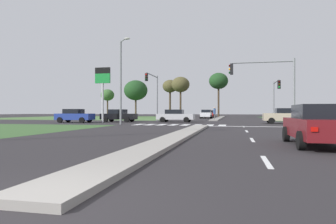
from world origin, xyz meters
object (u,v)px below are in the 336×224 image
at_px(traffic_signal_far_left, 154,88).
at_px(fuel_price_totem, 103,82).
at_px(car_white_near, 206,114).
at_px(car_black_fifth, 119,116).
at_px(car_silver_second, 175,116).
at_px(treeline_fourth, 181,85).
at_px(pedestrian_at_median, 215,112).
at_px(car_beige_third, 284,116).
at_px(car_blue_sixth, 75,116).
at_px(car_maroon_eighth, 318,125).
at_px(street_lamp_second, 121,77).
at_px(treeline_third, 170,87).
at_px(treeline_second, 136,90).
at_px(car_red_seventh, 209,114).
at_px(traffic_signal_near_right, 269,79).
at_px(traffic_signal_far_right, 276,93).
at_px(treeline_fifth, 219,81).
at_px(treeline_near, 108,95).

relative_size(traffic_signal_far_left, fuel_price_totem, 0.98).
height_order(car_white_near, car_black_fifth, car_white_near).
distance_m(car_silver_second, treeline_fourth, 34.70).
bearing_deg(fuel_price_totem, pedestrian_at_median, 47.29).
distance_m(car_white_near, car_beige_third, 24.67).
bearing_deg(pedestrian_at_median, car_black_fifth, -96.54).
relative_size(car_black_fifth, car_blue_sixth, 0.99).
height_order(car_beige_third, traffic_signal_far_left, traffic_signal_far_left).
distance_m(car_maroon_eighth, street_lamp_second, 21.00).
distance_m(car_white_near, treeline_third, 18.74).
distance_m(car_silver_second, street_lamp_second, 9.61).
relative_size(pedestrian_at_median, treeline_second, 0.21).
height_order(car_silver_second, treeline_fourth, treeline_fourth).
relative_size(car_red_seventh, pedestrian_at_median, 2.31).
bearing_deg(car_red_seventh, street_lamp_second, 80.95).
height_order(traffic_signal_near_right, fuel_price_totem, fuel_price_totem).
bearing_deg(treeline_fourth, treeline_second, -173.65).
bearing_deg(street_lamp_second, traffic_signal_far_right, 34.00).
relative_size(treeline_second, treeline_third, 0.98).
distance_m(car_white_near, treeline_fourth, 16.47).
height_order(car_white_near, treeline_fifth, treeline_fifth).
bearing_deg(pedestrian_at_median, car_red_seventh, 135.83).
bearing_deg(traffic_signal_far_right, pedestrian_at_median, 137.58).
height_order(traffic_signal_far_left, treeline_fourth, treeline_fourth).
bearing_deg(car_red_seventh, car_white_near, 89.88).
bearing_deg(car_blue_sixth, traffic_signal_near_right, 77.67).
xyz_separation_m(car_blue_sixth, car_red_seventh, (12.84, 31.93, -0.01)).
relative_size(street_lamp_second, fuel_price_totem, 1.29).
bearing_deg(treeline_near, car_silver_second, -54.87).
xyz_separation_m(traffic_signal_near_right, treeline_second, (-25.67, 41.14, 2.28)).
relative_size(car_maroon_eighth, treeline_near, 0.69).
height_order(car_beige_third, car_black_fifth, car_beige_third).
relative_size(car_silver_second, treeline_second, 0.52).
bearing_deg(car_maroon_eighth, car_beige_third, 84.34).
bearing_deg(treeline_second, treeline_near, 173.80).
bearing_deg(car_blue_sixth, car_black_fifth, 126.84).
bearing_deg(car_silver_second, car_white_near, 174.80).
bearing_deg(car_beige_third, car_red_seventh, 18.76).
bearing_deg(treeline_second, treeline_third, 17.66).
bearing_deg(treeline_third, treeline_near, -173.81).
bearing_deg(treeline_near, traffic_signal_far_right, -41.09).
relative_size(car_red_seventh, treeline_fourth, 0.44).
xyz_separation_m(traffic_signal_far_left, treeline_third, (-4.66, 32.35, 2.90)).
distance_m(car_white_near, traffic_signal_near_right, 30.31).
relative_size(car_silver_second, car_beige_third, 1.06).
height_order(traffic_signal_far_left, treeline_near, treeline_near).
bearing_deg(car_beige_third, traffic_signal_near_right, 161.37).
height_order(pedestrian_at_median, treeline_second, treeline_second).
xyz_separation_m(street_lamp_second, treeline_third, (-4.27, 42.86, 2.57)).
relative_size(car_maroon_eighth, traffic_signal_near_right, 0.80).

